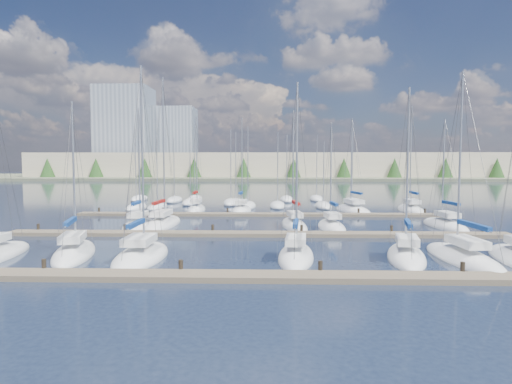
{
  "coord_description": "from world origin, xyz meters",
  "views": [
    {
      "loc": [
        1.05,
        -21.17,
        6.46
      ],
      "look_at": [
        0.0,
        14.0,
        4.0
      ],
      "focal_mm": 30.0,
      "sensor_mm": 36.0,
      "label": 1
    }
  ],
  "objects_px": {
    "sailboat_q": "(353,210)",
    "sailboat_c": "(141,256)",
    "sailboat_r": "(411,210)",
    "sailboat_m": "(445,226)",
    "sailboat_i": "(163,224)",
    "sailboat_n": "(197,209)",
    "sailboat_b": "(74,253)",
    "sailboat_l": "(332,227)",
    "sailboat_d": "(296,256)",
    "sailboat_e": "(406,256)",
    "sailboat_h": "(139,226)",
    "sailboat_k": "(294,225)",
    "sailboat_f": "(463,258)",
    "sailboat_o": "(241,210)"
  },
  "relations": [
    {
      "from": "sailboat_b",
      "to": "sailboat_e",
      "type": "bearing_deg",
      "value": -15.63
    },
    {
      "from": "sailboat_l",
      "to": "sailboat_h",
      "type": "distance_m",
      "value": 18.98
    },
    {
      "from": "sailboat_o",
      "to": "sailboat_m",
      "type": "distance_m",
      "value": 24.62
    },
    {
      "from": "sailboat_d",
      "to": "sailboat_h",
      "type": "bearing_deg",
      "value": 143.23
    },
    {
      "from": "sailboat_k",
      "to": "sailboat_n",
      "type": "bearing_deg",
      "value": 123.76
    },
    {
      "from": "sailboat_b",
      "to": "sailboat_i",
      "type": "bearing_deg",
      "value": 64.63
    },
    {
      "from": "sailboat_e",
      "to": "sailboat_f",
      "type": "bearing_deg",
      "value": 5.42
    },
    {
      "from": "sailboat_k",
      "to": "sailboat_m",
      "type": "bearing_deg",
      "value": -6.0
    },
    {
      "from": "sailboat_l",
      "to": "sailboat_k",
      "type": "xyz_separation_m",
      "value": [
        -3.59,
        0.87,
        0.01
      ]
    },
    {
      "from": "sailboat_q",
      "to": "sailboat_n",
      "type": "relative_size",
      "value": 0.98
    },
    {
      "from": "sailboat_q",
      "to": "sailboat_o",
      "type": "xyz_separation_m",
      "value": [
        -14.64,
        -1.02,
        0.02
      ]
    },
    {
      "from": "sailboat_m",
      "to": "sailboat_i",
      "type": "distance_m",
      "value": 28.34
    },
    {
      "from": "sailboat_r",
      "to": "sailboat_c",
      "type": "relative_size",
      "value": 1.07
    },
    {
      "from": "sailboat_n",
      "to": "sailboat_e",
      "type": "bearing_deg",
      "value": -56.94
    },
    {
      "from": "sailboat_r",
      "to": "sailboat_m",
      "type": "xyz_separation_m",
      "value": [
        -1.27,
        -14.02,
        -0.01
      ]
    },
    {
      "from": "sailboat_m",
      "to": "sailboat_l",
      "type": "bearing_deg",
      "value": -178.07
    },
    {
      "from": "sailboat_m",
      "to": "sailboat_k",
      "type": "xyz_separation_m",
      "value": [
        -14.99,
        -0.34,
        0.02
      ]
    },
    {
      "from": "sailboat_i",
      "to": "sailboat_f",
      "type": "bearing_deg",
      "value": -30.79
    },
    {
      "from": "sailboat_k",
      "to": "sailboat_d",
      "type": "xyz_separation_m",
      "value": [
        -0.69,
        -13.94,
        -0.0
      ]
    },
    {
      "from": "sailboat_o",
      "to": "sailboat_d",
      "type": "distance_m",
      "value": 27.56
    },
    {
      "from": "sailboat_r",
      "to": "sailboat_d",
      "type": "relative_size",
      "value": 1.16
    },
    {
      "from": "sailboat_n",
      "to": "sailboat_b",
      "type": "distance_m",
      "value": 27.64
    },
    {
      "from": "sailboat_i",
      "to": "sailboat_r",
      "type": "bearing_deg",
      "value": 26.38
    },
    {
      "from": "sailboat_f",
      "to": "sailboat_n",
      "type": "bearing_deg",
      "value": 124.83
    },
    {
      "from": "sailboat_n",
      "to": "sailboat_m",
      "type": "relative_size",
      "value": 1.14
    },
    {
      "from": "sailboat_l",
      "to": "sailboat_d",
      "type": "height_order",
      "value": "sailboat_d"
    },
    {
      "from": "sailboat_n",
      "to": "sailboat_l",
      "type": "height_order",
      "value": "sailboat_n"
    },
    {
      "from": "sailboat_b",
      "to": "sailboat_k",
      "type": "distance_m",
      "value": 20.9
    },
    {
      "from": "sailboat_b",
      "to": "sailboat_f",
      "type": "xyz_separation_m",
      "value": [
        26.2,
        -0.81,
        0.0
      ]
    },
    {
      "from": "sailboat_q",
      "to": "sailboat_c",
      "type": "relative_size",
      "value": 0.95
    },
    {
      "from": "sailboat_r",
      "to": "sailboat_q",
      "type": "bearing_deg",
      "value": -175.84
    },
    {
      "from": "sailboat_n",
      "to": "sailboat_i",
      "type": "bearing_deg",
      "value": -96.39
    },
    {
      "from": "sailboat_b",
      "to": "sailboat_d",
      "type": "bearing_deg",
      "value": -16.61
    },
    {
      "from": "sailboat_m",
      "to": "sailboat_c",
      "type": "relative_size",
      "value": 0.84
    },
    {
      "from": "sailboat_i",
      "to": "sailboat_c",
      "type": "bearing_deg",
      "value": -79.71
    },
    {
      "from": "sailboat_n",
      "to": "sailboat_l",
      "type": "distance_m",
      "value": 21.58
    },
    {
      "from": "sailboat_l",
      "to": "sailboat_n",
      "type": "bearing_deg",
      "value": 132.84
    },
    {
      "from": "sailboat_e",
      "to": "sailboat_d",
      "type": "bearing_deg",
      "value": -165.95
    },
    {
      "from": "sailboat_q",
      "to": "sailboat_c",
      "type": "height_order",
      "value": "sailboat_c"
    },
    {
      "from": "sailboat_r",
      "to": "sailboat_i",
      "type": "xyz_separation_m",
      "value": [
        -29.61,
        -13.69,
        0.0
      ]
    },
    {
      "from": "sailboat_h",
      "to": "sailboat_e",
      "type": "bearing_deg",
      "value": -34.29
    },
    {
      "from": "sailboat_c",
      "to": "sailboat_b",
      "type": "bearing_deg",
      "value": 170.21
    },
    {
      "from": "sailboat_h",
      "to": "sailboat_m",
      "type": "relative_size",
      "value": 1.09
    },
    {
      "from": "sailboat_r",
      "to": "sailboat_h",
      "type": "bearing_deg",
      "value": -152.39
    },
    {
      "from": "sailboat_h",
      "to": "sailboat_m",
      "type": "distance_m",
      "value": 30.39
    },
    {
      "from": "sailboat_q",
      "to": "sailboat_b",
      "type": "relative_size",
      "value": 1.13
    },
    {
      "from": "sailboat_n",
      "to": "sailboat_h",
      "type": "relative_size",
      "value": 1.05
    },
    {
      "from": "sailboat_q",
      "to": "sailboat_l",
      "type": "height_order",
      "value": "sailboat_q"
    },
    {
      "from": "sailboat_r",
      "to": "sailboat_k",
      "type": "bearing_deg",
      "value": -136.32
    },
    {
      "from": "sailboat_e",
      "to": "sailboat_r",
      "type": "height_order",
      "value": "sailboat_r"
    }
  ]
}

